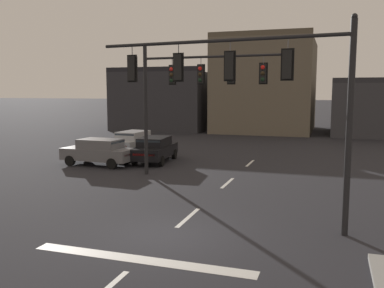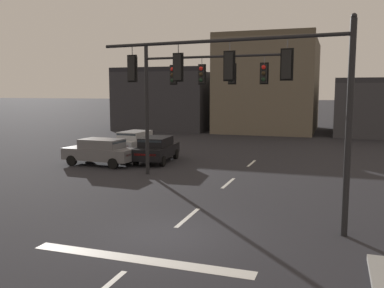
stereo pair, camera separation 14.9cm
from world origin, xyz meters
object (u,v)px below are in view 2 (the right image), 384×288
Objects in this scene: signal_mast_far_side at (190,85)px; car_lot_middle at (136,141)px; car_lot_nearside at (100,151)px; car_lot_farside at (157,149)px; signal_mast_near_side at (250,81)px.

signal_mast_far_side is 1.62× the size of car_lot_middle.
car_lot_nearside is 0.99× the size of car_lot_middle.
car_lot_middle is 0.99× the size of car_lot_farside.
car_lot_nearside is 5.27m from car_lot_middle.
signal_mast_near_side reaches higher than car_lot_nearside.
signal_mast_far_side is 10.46m from car_lot_middle.
car_lot_farside is at bearing 37.38° from car_lot_nearside.
signal_mast_near_side is 1.22× the size of signal_mast_far_side.
car_lot_farside is (3.02, -3.13, 0.00)m from car_lot_middle.
car_lot_middle is at bearing 92.43° from car_lot_nearside.
car_lot_nearside and car_lot_farside have the same top height.
car_lot_farside is (-3.62, 3.94, -3.94)m from signal_mast_far_side.
car_lot_middle is at bearing 133.19° from signal_mast_far_side.
signal_mast_far_side is at bearing 124.06° from signal_mast_near_side.
car_lot_middle and car_lot_farside have the same top height.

